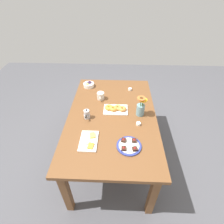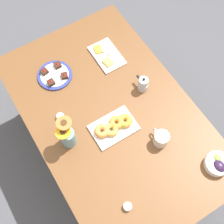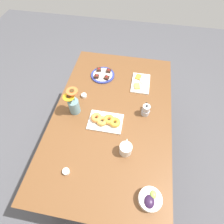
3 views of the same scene
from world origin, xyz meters
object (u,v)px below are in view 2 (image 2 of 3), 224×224
at_px(moka_pot, 143,84).
at_px(jam_cup_berry, 60,117).
at_px(grape_bowl, 218,164).
at_px(dessert_plate, 55,75).
at_px(flower_vase, 67,136).
at_px(cheese_platter, 106,55).
at_px(dining_table, 112,120).
at_px(coffee_mug, 161,139).
at_px(croissant_platter, 114,126).
at_px(jam_cup_honey, 128,207).

bearing_deg(moka_pot, jam_cup_berry, 80.83).
xyz_separation_m(grape_bowl, moka_pot, (0.67, 0.08, 0.02)).
distance_m(dessert_plate, flower_vase, 0.50).
bearing_deg(flower_vase, cheese_platter, -50.98).
height_order(dining_table, coffee_mug, coffee_mug).
relative_size(coffee_mug, cheese_platter, 0.49).
bearing_deg(grape_bowl, croissant_platter, 36.71).
height_order(coffee_mug, jam_cup_berry, coffee_mug).
height_order(cheese_platter, flower_vase, flower_vase).
bearing_deg(croissant_platter, jam_cup_honey, 157.34).
height_order(coffee_mug, croissant_platter, coffee_mug).
relative_size(coffee_mug, dessert_plate, 0.54).
distance_m(jam_cup_honey, dessert_plate, 0.99).
height_order(coffee_mug, moka_pot, moka_pot).
height_order(dessert_plate, flower_vase, flower_vase).
bearing_deg(flower_vase, grape_bowl, -131.35).
bearing_deg(moka_pot, flower_vase, 97.61).
bearing_deg(jam_cup_berry, jam_cup_honey, -174.77).
distance_m(dining_table, cheese_platter, 0.47).
distance_m(cheese_platter, moka_pot, 0.35).
height_order(croissant_platter, dessert_plate, dessert_plate).
bearing_deg(flower_vase, dining_table, -86.98).
bearing_deg(dessert_plate, jam_cup_berry, 159.60).
bearing_deg(dining_table, cheese_platter, -26.75).
height_order(croissant_platter, moka_pot, moka_pot).
bearing_deg(jam_cup_berry, grape_bowl, -139.92).
distance_m(dining_table, flower_vase, 0.36).
relative_size(jam_cup_berry, flower_vase, 0.19).
bearing_deg(croissant_platter, moka_pot, -65.04).
distance_m(grape_bowl, flower_vase, 0.89).
bearing_deg(croissant_platter, dessert_plate, 14.49).
distance_m(jam_cup_berry, dessert_plate, 0.32).
bearing_deg(dining_table, croissant_platter, 155.33).
bearing_deg(jam_cup_berry, flower_vase, 169.95).
distance_m(cheese_platter, flower_vase, 0.68).
relative_size(jam_cup_berry, dessert_plate, 0.20).
distance_m(coffee_mug, grape_bowl, 0.36).
xyz_separation_m(coffee_mug, jam_cup_honey, (-0.22, 0.38, -0.03)).
bearing_deg(coffee_mug, moka_pot, -17.83).
distance_m(jam_cup_berry, moka_pot, 0.57).
xyz_separation_m(jam_cup_honey, flower_vase, (0.51, 0.09, 0.07)).
bearing_deg(coffee_mug, dining_table, 26.92).
xyz_separation_m(cheese_platter, jam_cup_honey, (-0.94, 0.43, 0.01)).
bearing_deg(dining_table, grape_bowl, -149.92).
relative_size(jam_cup_berry, moka_pot, 0.40).
bearing_deg(moka_pot, jam_cup_honey, 139.86).
bearing_deg(dessert_plate, grape_bowl, -153.49).
bearing_deg(dining_table, jam_cup_honey, 157.02).
xyz_separation_m(coffee_mug, grape_bowl, (-0.30, -0.19, -0.02)).
distance_m(dining_table, grape_bowl, 0.71).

